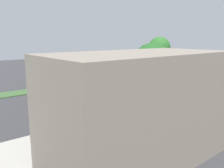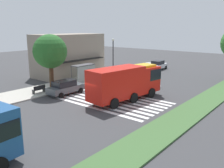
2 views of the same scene
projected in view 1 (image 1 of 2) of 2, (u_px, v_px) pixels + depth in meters
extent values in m
plane|color=#38383A|center=(109.00, 95.00, 31.87)|extent=(120.00, 120.00, 0.00)
cube|color=#ADA89E|center=(165.00, 111.00, 24.76)|extent=(60.00, 4.85, 0.14)
cube|color=#3D6033|center=(77.00, 85.00, 38.26)|extent=(60.00, 3.00, 0.14)
cube|color=silver|center=(114.00, 94.00, 32.33)|extent=(0.45, 12.41, 0.01)
cube|color=silver|center=(108.00, 95.00, 31.77)|extent=(0.45, 12.41, 0.01)
cube|color=silver|center=(103.00, 96.00, 31.22)|extent=(0.45, 12.41, 0.01)
cube|color=silver|center=(98.00, 97.00, 30.66)|extent=(0.45, 12.41, 0.01)
cube|color=silver|center=(92.00, 98.00, 30.11)|extent=(0.45, 12.41, 0.01)
cube|color=silver|center=(86.00, 99.00, 29.55)|extent=(0.45, 12.41, 0.01)
cube|color=silver|center=(80.00, 100.00, 29.00)|extent=(0.45, 12.41, 0.01)
cube|color=silver|center=(73.00, 102.00, 28.44)|extent=(0.45, 12.41, 0.01)
cube|color=red|center=(58.00, 84.00, 28.74)|extent=(3.05, 2.93, 2.85)
cube|color=red|center=(92.00, 80.00, 31.03)|extent=(6.65, 3.41, 3.17)
cube|color=black|center=(54.00, 80.00, 28.43)|extent=(2.30, 2.85, 1.25)
cube|color=silver|center=(47.00, 95.00, 28.23)|extent=(0.58, 2.59, 0.50)
cube|color=yellow|center=(57.00, 72.00, 28.45)|extent=(2.13, 2.05, 0.24)
cylinder|color=black|center=(64.00, 98.00, 28.08)|extent=(1.13, 0.45, 1.10)
cylinder|color=black|center=(57.00, 93.00, 30.24)|extent=(1.13, 0.45, 1.10)
cylinder|color=black|center=(107.00, 92.00, 31.07)|extent=(1.13, 0.45, 1.10)
cylinder|color=black|center=(98.00, 88.00, 33.23)|extent=(1.13, 0.45, 1.10)
cylinder|color=black|center=(87.00, 95.00, 29.61)|extent=(1.13, 0.45, 1.10)
cylinder|color=black|center=(79.00, 91.00, 31.77)|extent=(1.13, 0.45, 1.10)
cube|color=#474C51|center=(134.00, 100.00, 26.82)|extent=(4.58, 1.92, 0.70)
cube|color=black|center=(136.00, 93.00, 26.82)|extent=(2.57, 1.67, 0.67)
cylinder|color=black|center=(130.00, 107.00, 25.26)|extent=(0.64, 0.23, 0.64)
cylinder|color=black|center=(119.00, 103.00, 26.69)|extent=(0.64, 0.23, 0.64)
cylinder|color=black|center=(149.00, 102.00, 27.08)|extent=(0.64, 0.23, 0.64)
cylinder|color=black|center=(138.00, 99.00, 28.51)|extent=(0.64, 0.23, 0.64)
cube|color=navy|center=(167.00, 68.00, 43.71)|extent=(10.63, 3.06, 2.91)
cube|color=black|center=(167.00, 66.00, 43.64)|extent=(10.42, 3.10, 1.05)
cylinder|color=black|center=(172.00, 73.00, 47.33)|extent=(1.01, 0.35, 1.00)
cylinder|color=black|center=(183.00, 75.00, 45.47)|extent=(1.01, 0.35, 1.00)
cylinder|color=black|center=(148.00, 78.00, 42.51)|extent=(1.01, 0.35, 1.00)
cylinder|color=black|center=(160.00, 79.00, 40.65)|extent=(1.01, 0.35, 1.00)
cube|color=#4C4C51|center=(110.00, 96.00, 20.69)|extent=(3.50, 1.40, 0.12)
cube|color=#8C9E99|center=(106.00, 108.00, 21.42)|extent=(3.50, 0.08, 2.40)
cylinder|color=#333338|center=(129.00, 107.00, 21.47)|extent=(0.08, 0.08, 2.40)
cylinder|color=#333338|center=(99.00, 115.00, 19.37)|extent=(0.08, 0.08, 2.40)
cube|color=black|center=(140.00, 109.00, 23.73)|extent=(1.60, 0.50, 0.08)
cube|color=black|center=(138.00, 106.00, 23.84)|extent=(1.60, 0.06, 0.45)
cube|color=black|center=(145.00, 110.00, 24.22)|extent=(0.08, 0.45, 0.37)
cube|color=black|center=(135.00, 112.00, 23.33)|extent=(0.08, 0.45, 0.37)
cube|color=black|center=(164.00, 102.00, 26.04)|extent=(1.60, 0.50, 0.08)
cube|color=black|center=(162.00, 100.00, 26.16)|extent=(1.60, 0.06, 0.45)
cube|color=black|center=(168.00, 103.00, 26.53)|extent=(0.08, 0.45, 0.37)
cube|color=black|center=(160.00, 106.00, 25.64)|extent=(0.08, 0.45, 0.37)
cylinder|color=#2D2D30|center=(46.00, 99.00, 18.09)|extent=(0.16, 0.16, 5.60)
sphere|color=white|center=(43.00, 60.00, 17.51)|extent=(0.36, 0.36, 0.36)
cube|color=gray|center=(139.00, 108.00, 14.37)|extent=(11.39, 5.70, 6.73)
cube|color=black|center=(106.00, 105.00, 16.96)|extent=(9.11, 0.80, 0.16)
cylinder|color=#47301E|center=(151.00, 92.00, 25.12)|extent=(0.54, 0.54, 3.43)
sphere|color=#235B23|center=(152.00, 63.00, 24.51)|extent=(4.08, 4.08, 4.08)
cylinder|color=#513823|center=(159.00, 64.00, 50.25)|extent=(0.35, 0.35, 3.68)
sphere|color=#2D6B28|center=(159.00, 48.00, 49.59)|extent=(4.58, 4.58, 4.58)
cylinder|color=gold|center=(206.00, 89.00, 33.18)|extent=(0.28, 0.28, 0.70)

